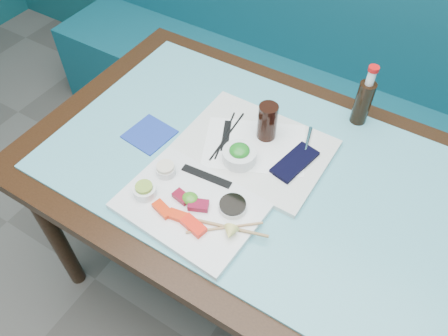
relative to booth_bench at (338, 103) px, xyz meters
The scene contains 34 objects.
booth_bench is the anchor object (origin of this frame).
dining_table 0.89m from the booth_bench, 90.00° to the right, with size 1.40×0.90×0.75m.
glass_top 0.92m from the booth_bench, 90.00° to the right, with size 1.22×0.76×0.01m, color #5AA9B5.
sashimi_plate 1.14m from the booth_bench, 94.13° to the right, with size 0.37×0.27×0.02m, color white.
salmon_left 1.20m from the booth_bench, 96.46° to the right, with size 0.06×0.03×0.01m, color red.
salmon_mid 1.19m from the booth_bench, 93.95° to the right, with size 0.06×0.03×0.01m, color #F22C09.
salmon_right 1.20m from the booth_bench, 91.39° to the right, with size 0.07×0.03×0.02m, color #FF1D0A.
tuna_left 1.15m from the booth_bench, 95.76° to the right, with size 0.05×0.03×0.02m, color maroon.
tuna_right 1.14m from the booth_bench, 92.81° to the right, with size 0.05×0.03×0.02m, color maroon.
seaweed_garnish 1.14m from the booth_bench, 94.44° to the right, with size 0.05×0.04×0.02m, color #408D20.
ramekin_wasabi 1.20m from the booth_bench, 100.38° to the right, with size 0.06×0.06×0.03m, color white.
wasabi_fill 1.20m from the booth_bench, 100.38° to the right, with size 0.05×0.05×0.01m, color #85AA36.
ramekin_ginger 1.11m from the booth_bench, 101.00° to the right, with size 0.06×0.06×0.02m, color silver.
ginger_fill 1.12m from the booth_bench, 101.00° to the right, with size 0.05×0.05×0.01m, color beige.
soy_dish 1.10m from the booth_bench, 88.45° to the right, with size 0.08×0.08×0.02m, color white.
soy_fill 1.10m from the booth_bench, 88.45° to the right, with size 0.07×0.07×0.01m, color black.
lemon_wedge 1.18m from the booth_bench, 86.48° to the right, with size 0.04×0.04×0.03m, color #EFE371.
chopstick_sleeve 1.05m from the booth_bench, 95.47° to the right, with size 0.15×0.02×0.00m, color black.
wooden_chopstick_a 1.16m from the booth_bench, 88.27° to the right, with size 0.01×0.01×0.25m, color #A27B4C.
wooden_chopstick_b 1.16m from the booth_bench, 87.75° to the right, with size 0.01×0.01×0.20m, color #B18053.
serving_tray 0.88m from the booth_bench, 92.59° to the right, with size 0.44×0.33×0.02m, color silver.
paper_placemat 0.88m from the booth_bench, 92.59° to the right, with size 0.30×0.21×0.00m, color white.
seaweed_bowl 0.96m from the booth_bench, 93.03° to the right, with size 0.10×0.10×0.04m, color white.
seaweed_salad 0.97m from the booth_bench, 93.03° to the right, with size 0.06×0.06×0.03m, color #1C7A1E.
cola_glass 0.86m from the booth_bench, 92.00° to the right, with size 0.06×0.06×0.12m, color black.
navy_pouch 0.89m from the booth_bench, 82.78° to the right, with size 0.07×0.16×0.01m, color black.
fork 0.80m from the booth_bench, 82.18° to the right, with size 0.01×0.01×0.10m, color silver.
black_chopstick_a 0.90m from the booth_bench, 99.60° to the right, with size 0.01×0.01×0.21m, color black.
black_chopstick_b 0.90m from the booth_bench, 99.04° to the right, with size 0.01×0.01×0.23m, color black.
tray_sleeve 0.90m from the booth_bench, 99.32° to the right, with size 0.02×0.13×0.00m, color black.
cola_bottle_body 0.70m from the booth_bench, 69.24° to the right, with size 0.05×0.05×0.15m, color black.
cola_bottle_neck 0.77m from the booth_bench, 69.24° to the right, with size 0.03×0.03×0.05m, color white.
cola_bottle_cap 0.79m from the booth_bench, 69.24° to the right, with size 0.03×0.03×0.01m, color red.
blue_napkin 1.04m from the booth_bench, 111.01° to the right, with size 0.13×0.13×0.01m, color navy.
Camera 1 is at (0.36, 0.68, 1.74)m, focal length 35.00 mm.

